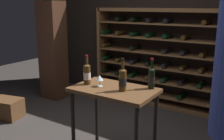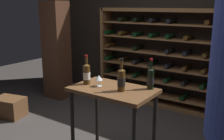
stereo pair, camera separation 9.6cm
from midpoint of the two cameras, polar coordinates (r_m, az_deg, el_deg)
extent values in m
cube|color=black|center=(4.91, 11.63, 10.03)|extent=(5.85, 0.10, 2.95)
cube|color=brown|center=(5.35, -0.74, 3.95)|extent=(0.06, 0.32, 1.72)
cube|color=brown|center=(4.62, 13.28, 12.40)|extent=(2.69, 0.32, 0.06)
cube|color=brown|center=(4.94, 12.21, -7.22)|extent=(2.69, 0.32, 0.06)
cube|color=brown|center=(4.89, 12.30, -5.45)|extent=(2.61, 0.32, 0.02)
cylinder|color=#4C3314|center=(5.43, 0.14, -2.55)|extent=(0.08, 0.30, 0.08)
cylinder|color=#4C3314|center=(5.12, 5.90, -3.65)|extent=(0.08, 0.30, 0.08)
cylinder|color=black|center=(4.99, 9.03, -4.24)|extent=(0.08, 0.30, 0.08)
cylinder|color=black|center=(4.77, 15.80, -5.45)|extent=(0.08, 0.30, 0.08)
cube|color=brown|center=(4.81, 12.46, -2.59)|extent=(2.61, 0.32, 0.02)
cylinder|color=black|center=(5.37, 0.14, 0.05)|extent=(0.08, 0.30, 0.08)
cylinder|color=black|center=(5.20, 2.97, -0.41)|extent=(0.08, 0.30, 0.08)
cylinder|color=black|center=(5.05, 5.97, -0.90)|extent=(0.08, 0.30, 0.08)
cylinder|color=#4C3314|center=(4.92, 9.15, -1.42)|extent=(0.08, 0.30, 0.08)
cylinder|color=black|center=(4.80, 12.49, -1.96)|extent=(0.08, 0.30, 0.08)
cylinder|color=black|center=(4.70, 16.00, -2.52)|extent=(0.08, 0.30, 0.08)
cylinder|color=black|center=(4.61, 19.65, -3.09)|extent=(0.08, 0.30, 0.08)
cube|color=brown|center=(4.75, 12.62, 0.35)|extent=(2.61, 0.32, 0.02)
cylinder|color=black|center=(5.31, 0.14, 2.71)|extent=(0.08, 0.30, 0.08)
cylinder|color=#4C3314|center=(5.14, 3.00, 2.33)|extent=(0.08, 0.30, 0.08)
cylinder|color=black|center=(4.99, 6.04, 1.91)|extent=(0.08, 0.30, 0.08)
cylinder|color=black|center=(4.86, 9.26, 1.47)|extent=(0.08, 0.30, 0.08)
cylinder|color=black|center=(4.73, 12.65, 0.99)|extent=(0.08, 0.30, 0.08)
cylinder|color=#4C3314|center=(4.63, 16.21, 0.49)|extent=(0.08, 0.30, 0.08)
cylinder|color=#4C3314|center=(4.55, 19.91, -0.03)|extent=(0.08, 0.30, 0.08)
cube|color=brown|center=(4.70, 12.78, 3.36)|extent=(2.61, 0.32, 0.02)
cylinder|color=#4C3314|center=(5.27, 0.15, 5.42)|extent=(0.08, 0.30, 0.08)
cylinder|color=black|center=(4.95, 6.12, 4.79)|extent=(0.08, 0.30, 0.08)
cylinder|color=black|center=(4.69, 12.82, 4.02)|extent=(0.08, 0.30, 0.08)
cylinder|color=black|center=(4.58, 16.42, 3.58)|extent=(0.08, 0.30, 0.08)
cylinder|color=#4C3314|center=(4.50, 20.17, 3.11)|extent=(0.08, 0.30, 0.08)
cube|color=brown|center=(4.66, 12.95, 6.43)|extent=(2.61, 0.32, 0.02)
cylinder|color=black|center=(5.24, 0.15, 8.17)|extent=(0.08, 0.30, 0.08)
cylinder|color=#4C3314|center=(5.07, 3.08, 7.96)|extent=(0.08, 0.30, 0.08)
cylinder|color=black|center=(4.91, 6.19, 7.71)|extent=(0.08, 0.30, 0.08)
cylinder|color=black|center=(4.77, 9.50, 7.43)|extent=(0.08, 0.30, 0.08)
cylinder|color=black|center=(4.65, 12.98, 7.10)|extent=(0.08, 0.30, 0.08)
cylinder|color=#4C3314|center=(4.55, 16.64, 6.73)|extent=(0.08, 0.30, 0.08)
cube|color=brown|center=(4.63, 13.12, 9.54)|extent=(2.61, 0.32, 0.02)
cylinder|color=black|center=(5.05, 3.11, 10.83)|extent=(0.08, 0.30, 0.08)
cylinder|color=black|center=(4.89, 6.27, 10.67)|extent=(0.08, 0.30, 0.08)
cylinder|color=black|center=(4.75, 9.62, 10.47)|extent=(0.08, 0.30, 0.08)
cylinder|color=black|center=(4.63, 13.15, 10.22)|extent=(0.08, 0.30, 0.08)
cylinder|color=#4C3314|center=(4.44, 20.72, 9.55)|extent=(0.08, 0.30, 0.08)
cube|color=brown|center=(2.89, 1.14, -4.33)|extent=(0.91, 0.55, 0.04)
cylinder|color=black|center=(3.12, -7.59, -11.92)|extent=(0.04, 0.04, 0.86)
cylinder|color=black|center=(3.44, -2.46, -9.29)|extent=(0.04, 0.04, 0.86)
cylinder|color=black|center=(3.07, 9.97, -12.53)|extent=(0.04, 0.04, 0.86)
cube|color=brown|center=(4.67, -20.59, -7.44)|extent=(0.54, 0.44, 0.31)
cube|color=#4C2D1E|center=(5.21, -11.33, 4.12)|extent=(0.44, 0.36, 1.85)
cylinder|color=#4C3314|center=(3.02, -4.56, -1.03)|extent=(0.08, 0.08, 0.22)
cone|color=#4C3314|center=(2.99, -4.60, 1.19)|extent=(0.08, 0.08, 0.03)
cylinder|color=#4C3314|center=(2.98, -4.62, 2.11)|extent=(0.03, 0.03, 0.07)
cylinder|color=maroon|center=(2.97, -4.64, 3.00)|extent=(0.03, 0.03, 0.02)
cylinder|color=silver|center=(3.02, -4.56, -1.23)|extent=(0.08, 0.08, 0.08)
cylinder|color=black|center=(2.87, 9.21, -2.03)|extent=(0.07, 0.07, 0.21)
cone|color=black|center=(2.84, 9.30, 0.22)|extent=(0.07, 0.07, 0.03)
cylinder|color=black|center=(2.83, 9.34, 1.24)|extent=(0.03, 0.03, 0.08)
cylinder|color=maroon|center=(2.82, 9.38, 2.23)|extent=(0.03, 0.03, 0.02)
cylinder|color=black|center=(2.88, 9.20, -2.22)|extent=(0.07, 0.07, 0.08)
cylinder|color=#4C3314|center=(2.77, 3.00, -2.33)|extent=(0.08, 0.08, 0.22)
cone|color=#4C3314|center=(2.74, 3.03, 0.12)|extent=(0.08, 0.08, 0.03)
cylinder|color=#4C3314|center=(2.73, 3.05, 1.19)|extent=(0.03, 0.03, 0.08)
cylinder|color=black|center=(2.72, 3.06, 2.23)|extent=(0.03, 0.03, 0.02)
cylinder|color=black|center=(2.77, 3.00, -2.55)|extent=(0.08, 0.08, 0.08)
cylinder|color=silver|center=(2.96, -1.91, -3.45)|extent=(0.07, 0.07, 0.00)
cylinder|color=silver|center=(2.95, -1.91, -2.79)|extent=(0.01, 0.01, 0.07)
cone|color=silver|center=(2.93, -1.92, -1.64)|extent=(0.09, 0.09, 0.06)
cylinder|color=#590A14|center=(2.93, -1.92, -1.88)|extent=(0.05, 0.05, 0.02)
camera|label=1|loc=(0.05, -89.14, 0.21)|focal=42.68mm
camera|label=2|loc=(0.05, 90.86, -0.21)|focal=42.68mm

